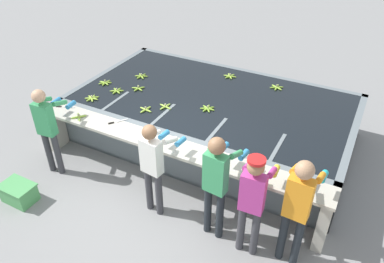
{
  "coord_description": "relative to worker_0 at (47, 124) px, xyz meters",
  "views": [
    {
      "loc": [
        2.61,
        -3.85,
        4.4
      ],
      "look_at": [
        0.0,
        1.08,
        0.64
      ],
      "focal_mm": 35.0,
      "sensor_mm": 36.0,
      "label": 1
    }
  ],
  "objects": [
    {
      "name": "knife_0",
      "position": [
        0.89,
        0.67,
        -0.07
      ],
      "size": [
        0.23,
        0.3,
        0.02
      ],
      "color": "silver",
      "rests_on": "work_ledge"
    },
    {
      "name": "banana_bunch_ledge_0",
      "position": [
        0.23,
        0.49,
        -0.06
      ],
      "size": [
        0.23,
        0.23,
        0.08
      ],
      "color": "#93BC3D",
      "rests_on": "work_ledge"
    },
    {
      "name": "banana_bunch_floating_0",
      "position": [
        0.53,
        1.89,
        -0.06
      ],
      "size": [
        0.28,
        0.27,
        0.08
      ],
      "color": "#8CB738",
      "rests_on": "wash_tank"
    },
    {
      "name": "banana_bunch_floating_4",
      "position": [
        1.13,
        1.26,
        -0.06
      ],
      "size": [
        0.28,
        0.28,
        0.08
      ],
      "color": "#9EC642",
      "rests_on": "wash_tank"
    },
    {
      "name": "banana_bunch_floating_5",
      "position": [
        2.98,
        3.23,
        -0.06
      ],
      "size": [
        0.27,
        0.28,
        0.08
      ],
      "color": "#8CB738",
      "rests_on": "wash_tank"
    },
    {
      "name": "worker_0",
      "position": [
        0.0,
        0.0,
        0.0
      ],
      "size": [
        0.45,
        0.73,
        1.65
      ],
      "color": "#38383D",
      "rests_on": "ground"
    },
    {
      "name": "worker_2",
      "position": [
        3.12,
        0.02,
        0.05
      ],
      "size": [
        0.45,
        0.73,
        1.73
      ],
      "color": "#1E2328",
      "rests_on": "ground"
    },
    {
      "name": "crate",
      "position": [
        0.02,
        -0.87,
        -0.83
      ],
      "size": [
        0.55,
        0.39,
        0.32
      ],
      "color": "#4C9E56",
      "rests_on": "ground"
    },
    {
      "name": "knife_1",
      "position": [
        -0.29,
        0.63,
        -0.07
      ],
      "size": [
        0.34,
        0.16,
        0.02
      ],
      "color": "silver",
      "rests_on": "work_ledge"
    },
    {
      "name": "banana_bunch_floating_1",
      "position": [
        0.27,
        2.38,
        -0.06
      ],
      "size": [
        0.27,
        0.28,
        0.08
      ],
      "color": "#8CB738",
      "rests_on": "wash_tank"
    },
    {
      "name": "banana_bunch_floating_8",
      "position": [
        -0.22,
        1.78,
        -0.06
      ],
      "size": [
        0.28,
        0.28,
        0.08
      ],
      "color": "#8CB738",
      "rests_on": "wash_tank"
    },
    {
      "name": "ground_plane",
      "position": [
        2.01,
        0.33,
        -0.99
      ],
      "size": [
        80.0,
        80.0,
        0.0
      ],
      "primitive_type": "plane",
      "color": "gray",
      "rests_on": "ground"
    },
    {
      "name": "banana_bunch_floating_3",
      "position": [
        2.11,
        1.82,
        -0.06
      ],
      "size": [
        0.27,
        0.28,
        0.08
      ],
      "color": "#7FAD33",
      "rests_on": "wash_tank"
    },
    {
      "name": "worker_1",
      "position": [
        2.1,
        0.01,
        -0.03
      ],
      "size": [
        0.46,
        0.73,
        1.61
      ],
      "color": "#38383D",
      "rests_on": "ground"
    },
    {
      "name": "wash_tank",
      "position": [
        2.01,
        2.27,
        -0.54
      ],
      "size": [
        5.29,
        3.01,
        0.92
      ],
      "color": "slate",
      "rests_on": "ground"
    },
    {
      "name": "work_ledge",
      "position": [
        2.01,
        0.55,
        -0.32
      ],
      "size": [
        5.29,
        0.45,
        0.92
      ],
      "color": "#B7B2A3",
      "rests_on": "ground"
    },
    {
      "name": "worker_3",
      "position": [
        3.66,
        -0.04,
        0.01
      ],
      "size": [
        0.43,
        0.73,
        1.65
      ],
      "color": "#38383D",
      "rests_on": "ground"
    },
    {
      "name": "banana_bunch_floating_6",
      "position": [
        1.94,
        3.26,
        -0.06
      ],
      "size": [
        0.28,
        0.27,
        0.08
      ],
      "color": "#93BC3D",
      "rests_on": "wash_tank"
    },
    {
      "name": "banana_bunch_floating_7",
      "position": [
        1.39,
        1.52,
        -0.06
      ],
      "size": [
        0.28,
        0.28,
        0.08
      ],
      "color": "#9EC642",
      "rests_on": "wash_tank"
    },
    {
      "name": "banana_bunch_floating_9",
      "position": [
        -0.01,
        1.13,
        -0.06
      ],
      "size": [
        0.28,
        0.28,
        0.08
      ],
      "color": "#9EC642",
      "rests_on": "wash_tank"
    },
    {
      "name": "banana_bunch_floating_2",
      "position": [
        0.22,
        1.6,
        -0.06
      ],
      "size": [
        0.26,
        0.28,
        0.08
      ],
      "color": "#8CB738",
      "rests_on": "wash_tank"
    },
    {
      "name": "worker_4",
      "position": [
        4.22,
        0.07,
        0.06
      ],
      "size": [
        0.43,
        0.73,
        1.73
      ],
      "color": "#1E2328",
      "rests_on": "ground"
    }
  ]
}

